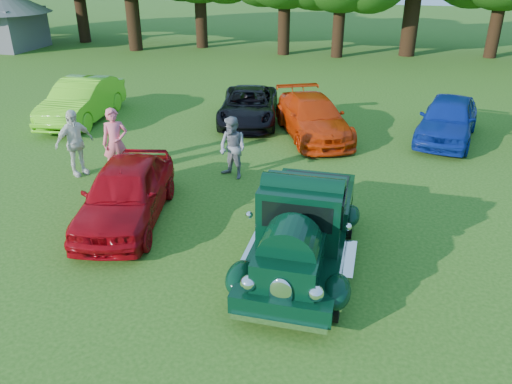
% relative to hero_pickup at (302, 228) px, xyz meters
% --- Properties ---
extents(ground, '(120.00, 120.00, 0.00)m').
position_rel_hero_pickup_xyz_m(ground, '(-1.37, -0.34, -0.81)').
color(ground, '#224F12').
rests_on(ground, ground).
extents(hero_pickup, '(2.22, 4.78, 1.87)m').
position_rel_hero_pickup_xyz_m(hero_pickup, '(0.00, 0.00, 0.00)').
color(hero_pickup, black).
rests_on(hero_pickup, ground).
extents(red_convertible, '(2.55, 4.52, 1.45)m').
position_rel_hero_pickup_xyz_m(red_convertible, '(-4.33, 0.81, -0.08)').
color(red_convertible, '#98060E').
rests_on(red_convertible, ground).
extents(back_car_lime, '(2.16, 4.86, 1.55)m').
position_rel_hero_pickup_xyz_m(back_car_lime, '(-9.67, 7.62, -0.03)').
color(back_car_lime, '#5FCD1B').
rests_on(back_car_lime, ground).
extents(back_car_black, '(2.86, 4.79, 1.25)m').
position_rel_hero_pickup_xyz_m(back_car_black, '(-3.51, 8.98, -0.19)').
color(back_car_black, black).
rests_on(back_car_black, ground).
extents(back_car_orange, '(3.68, 5.04, 1.36)m').
position_rel_hero_pickup_xyz_m(back_car_orange, '(-0.93, 7.96, -0.13)').
color(back_car_orange, red).
rests_on(back_car_orange, ground).
extents(back_car_blue, '(2.58, 4.60, 1.48)m').
position_rel_hero_pickup_xyz_m(back_car_blue, '(3.55, 8.71, -0.07)').
color(back_car_blue, navy).
rests_on(back_car_blue, ground).
extents(spectator_pink, '(0.86, 0.77, 1.97)m').
position_rel_hero_pickup_xyz_m(spectator_pink, '(-5.85, 3.19, 0.18)').
color(spectator_pink, '#F16377').
rests_on(spectator_pink, ground).
extents(spectator_grey, '(1.07, 0.98, 1.77)m').
position_rel_hero_pickup_xyz_m(spectator_grey, '(-2.61, 3.85, 0.08)').
color(spectator_grey, gray).
rests_on(spectator_grey, ground).
extents(spectator_white, '(0.96, 1.21, 1.93)m').
position_rel_hero_pickup_xyz_m(spectator_white, '(-7.00, 2.96, 0.15)').
color(spectator_white, silver).
rests_on(spectator_white, ground).
extents(gazebo, '(6.40, 6.40, 3.90)m').
position_rel_hero_pickup_xyz_m(gazebo, '(-23.37, 20.66, 1.59)').
color(gazebo, '#56555A').
rests_on(gazebo, ground).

